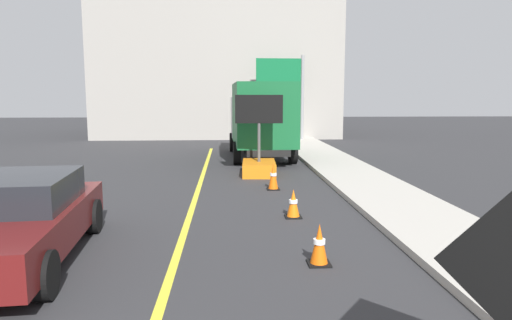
{
  "coord_description": "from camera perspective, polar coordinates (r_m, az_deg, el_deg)",
  "views": [
    {
      "loc": [
        0.89,
        0.45,
        2.65
      ],
      "look_at": [
        1.25,
        6.62,
        1.8
      ],
      "focal_mm": 32.41,
      "sensor_mm": 36.0,
      "label": 1
    }
  ],
  "objects": [
    {
      "name": "traffic_cone_mid_lane",
      "position": [
        7.48,
        7.81,
        -10.3
      ],
      "size": [
        0.36,
        0.36,
        0.66
      ],
      "color": "black",
      "rests_on": "ground"
    },
    {
      "name": "pickup_car",
      "position": [
        8.41,
        -27.76,
        -6.5
      ],
      "size": [
        2.35,
        4.71,
        1.38
      ],
      "color": "#591414",
      "rests_on": "ground"
    },
    {
      "name": "box_truck",
      "position": [
        19.88,
        0.56,
        5.26
      ],
      "size": [
        2.65,
        6.78,
        3.18
      ],
      "color": "black",
      "rests_on": "ground"
    },
    {
      "name": "lane_center_stripe",
      "position": [
        6.22,
        -11.83,
        -17.51
      ],
      "size": [
        0.14,
        36.0,
        0.01
      ],
      "primitive_type": "cube",
      "color": "yellow",
      "rests_on": "ground"
    },
    {
      "name": "traffic_cone_far_lane",
      "position": [
        10.22,
        4.63,
        -5.39
      ],
      "size": [
        0.36,
        0.36,
        0.63
      ],
      "color": "black",
      "rests_on": "ground"
    },
    {
      "name": "traffic_cone_curbside",
      "position": [
        13.19,
        2.15,
        -2.04
      ],
      "size": [
        0.36,
        0.36,
        0.78
      ],
      "color": "black",
      "rests_on": "ground"
    },
    {
      "name": "arrow_board_trailer",
      "position": [
        15.68,
        0.37,
        -0.08
      ],
      "size": [
        1.6,
        1.85,
        2.7
      ],
      "color": "orange",
      "rests_on": "ground"
    },
    {
      "name": "highway_guide_sign",
      "position": [
        27.04,
        4.11,
        9.49
      ],
      "size": [
        2.79,
        0.21,
        5.0
      ],
      "color": "gray",
      "rests_on": "ground"
    },
    {
      "name": "far_building_block",
      "position": [
        33.16,
        -4.67,
        11.11
      ],
      "size": [
        15.5,
        9.92,
        9.07
      ],
      "primitive_type": "cube",
      "color": "gray",
      "rests_on": "ground"
    }
  ]
}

